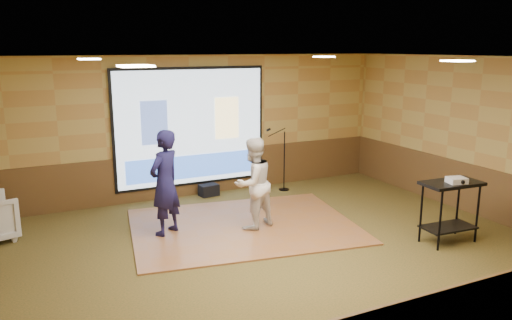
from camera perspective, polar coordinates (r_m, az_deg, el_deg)
name	(u,v)px	position (r m, az deg, el deg)	size (l,w,h in m)	color
ground	(264,252)	(8.00, 0.94, -10.44)	(9.00, 9.00, 0.00)	#2E3719
room_shell	(265,120)	(7.43, 1.00, 4.58)	(9.04, 7.04, 3.02)	#A88F46
wainscot_back	(192,174)	(10.91, -7.30, -1.54)	(9.00, 0.04, 0.95)	brown
wainscot_right	(470,189)	(10.54, 23.31, -3.02)	(0.04, 7.00, 0.95)	brown
projector_screen	(192,128)	(10.67, -7.37, 3.62)	(3.32, 0.06, 2.52)	black
downlight_nw	(89,59)	(8.44, -18.54, 10.88)	(0.32, 0.32, 0.02)	#FFE5BF
downlight_ne	(324,57)	(10.02, 7.77, 11.61)	(0.32, 0.32, 0.02)	#FFE5BF
downlight_sw	(136,66)	(5.19, -13.59, 10.39)	(0.32, 0.32, 0.02)	#FFE5BF
downlight_se	(457,61)	(7.49, 22.03, 10.46)	(0.32, 0.32, 0.02)	#FFE5BF
dance_floor	(244,226)	(9.05, -1.42, -7.53)	(3.92, 2.98, 0.03)	brown
player_left	(165,183)	(8.53, -10.37, -2.57)	(0.66, 0.43, 1.80)	#171440
player_right	(253,183)	(8.70, -0.34, -2.68)	(0.78, 0.61, 1.61)	silver
av_table	(450,199)	(8.74, 21.34, -4.21)	(0.98, 0.51, 1.03)	black
projector	(457,180)	(8.60, 21.95, -2.16)	(0.28, 0.23, 0.09)	silver
mic_stand	(282,169)	(11.16, 2.98, -1.03)	(0.57, 0.23, 1.44)	black
duffel_bag	(209,190)	(10.88, -5.42, -3.44)	(0.40, 0.27, 0.25)	black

